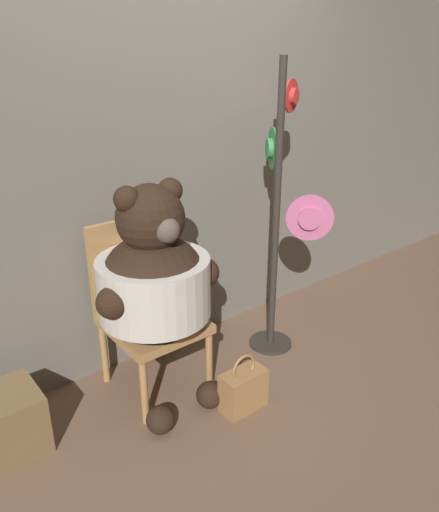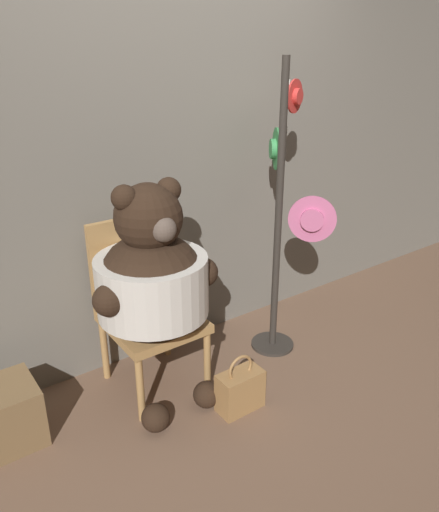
# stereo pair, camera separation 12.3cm
# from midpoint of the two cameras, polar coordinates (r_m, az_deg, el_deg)

# --- Properties ---
(ground_plane) EXTENTS (14.00, 14.00, 0.00)m
(ground_plane) POSITION_cam_midpoint_polar(r_m,az_deg,el_deg) (3.03, 2.49, -14.49)
(ground_plane) COLOR brown
(wall_back) EXTENTS (8.00, 0.10, 2.42)m
(wall_back) POSITION_cam_midpoint_polar(r_m,az_deg,el_deg) (3.02, -4.96, 10.73)
(wall_back) COLOR slate
(wall_back) RESTS_ON ground_plane
(chair) EXTENTS (0.48, 0.51, 0.97)m
(chair) POSITION_cam_midpoint_polar(r_m,az_deg,el_deg) (2.85, -7.38, -5.28)
(chair) COLOR #B2844C
(chair) RESTS_ON ground_plane
(teddy_bear) EXTENTS (0.71, 0.63, 1.24)m
(teddy_bear) POSITION_cam_midpoint_polar(r_m,az_deg,el_deg) (2.60, -6.31, -2.66)
(teddy_bear) COLOR black
(teddy_bear) RESTS_ON ground_plane
(hat_display_rack) EXTENTS (0.38, 0.51, 1.80)m
(hat_display_rack) POSITION_cam_midpoint_polar(r_m,az_deg,el_deg) (3.03, 8.70, 6.66)
(hat_display_rack) COLOR #332D28
(hat_display_rack) RESTS_ON ground_plane
(handbag_on_ground) EXTENTS (0.25, 0.13, 0.34)m
(handbag_on_ground) POSITION_cam_midpoint_polar(r_m,az_deg,el_deg) (2.80, 3.66, -15.04)
(handbag_on_ground) COLOR #A87A47
(handbag_on_ground) RESTS_ON ground_plane
(wooden_crate) EXTENTS (0.32, 0.32, 0.32)m
(wooden_crate) POSITION_cam_midpoint_polar(r_m,az_deg,el_deg) (2.77, -22.05, -16.51)
(wooden_crate) COLOR brown
(wooden_crate) RESTS_ON ground_plane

